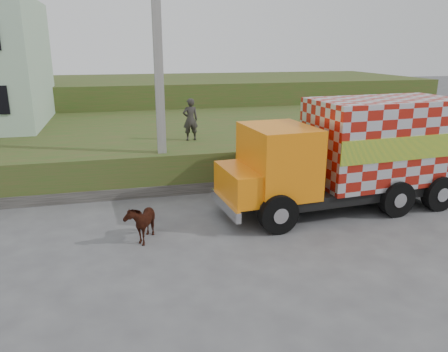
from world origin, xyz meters
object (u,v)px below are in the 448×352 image
object	(u,v)px
utility_pole	(159,81)
cargo_truck	(354,153)
cow	(142,221)
pedestrian	(190,119)

from	to	relation	value
utility_pole	cargo_truck	bearing A→B (deg)	-27.97
cargo_truck	cow	xyz separation A→B (m)	(-7.05, -0.97, -1.31)
pedestrian	cargo_truck	bearing A→B (deg)	128.10
cargo_truck	pedestrian	size ratio (longest dim) A/B	4.77
utility_pole	cargo_truck	xyz separation A→B (m)	(5.99, -3.18, -2.21)
cow	pedestrian	world-z (taller)	pedestrian
cargo_truck	cow	distance (m)	7.24
utility_pole	pedestrian	distance (m)	2.94
utility_pole	cargo_truck	distance (m)	7.13
cow	pedestrian	distance (m)	6.82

